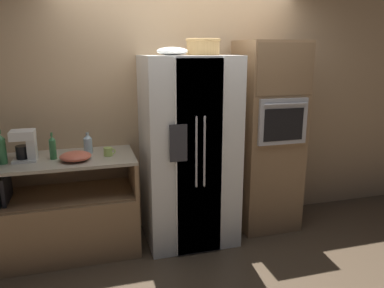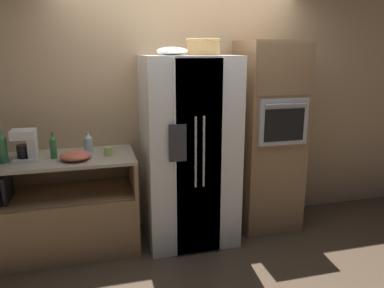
# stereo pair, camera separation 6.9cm
# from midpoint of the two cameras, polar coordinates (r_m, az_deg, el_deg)

# --- Properties ---
(ground_plane) EXTENTS (20.00, 20.00, 0.00)m
(ground_plane) POSITION_cam_midpoint_polar(r_m,az_deg,el_deg) (4.03, 0.60, -14.28)
(ground_plane) COLOR #4C3D2D
(wall_back) EXTENTS (12.00, 0.06, 2.80)m
(wall_back) POSITION_cam_midpoint_polar(r_m,az_deg,el_deg) (4.05, -1.20, 6.77)
(wall_back) COLOR tan
(wall_back) RESTS_ON ground_plane
(counter_left) EXTENTS (1.38, 0.68, 0.95)m
(counter_left) POSITION_cam_midpoint_polar(r_m,az_deg,el_deg) (3.88, -18.58, -10.53)
(counter_left) COLOR #93704C
(counter_left) RESTS_ON ground_plane
(refrigerator) EXTENTS (0.89, 0.79, 1.87)m
(refrigerator) POSITION_cam_midpoint_polar(r_m,az_deg,el_deg) (3.75, 0.04, -1.08)
(refrigerator) COLOR white
(refrigerator) RESTS_ON ground_plane
(wall_oven) EXTENTS (0.63, 0.67, 2.02)m
(wall_oven) POSITION_cam_midpoint_polar(r_m,az_deg,el_deg) (4.11, 11.98, 1.08)
(wall_oven) COLOR #93704C
(wall_oven) RESTS_ON ground_plane
(wicker_basket) EXTENTS (0.33, 0.33, 0.15)m
(wicker_basket) POSITION_cam_midpoint_polar(r_m,az_deg,el_deg) (3.68, 2.30, 14.66)
(wicker_basket) COLOR tan
(wicker_basket) RESTS_ON refrigerator
(fruit_bowl) EXTENTS (0.29, 0.29, 0.07)m
(fruit_bowl) POSITION_cam_midpoint_polar(r_m,az_deg,el_deg) (3.51, -2.46, 13.96)
(fruit_bowl) COLOR white
(fruit_bowl) RESTS_ON refrigerator
(bottle_tall) EXTENTS (0.08, 0.08, 0.31)m
(bottle_tall) POSITION_cam_midpoint_polar(r_m,az_deg,el_deg) (3.67, -26.50, -0.52)
(bottle_tall) COLOR #33723F
(bottle_tall) RESTS_ON counter_left
(bottle_short) EXTENTS (0.06, 0.06, 0.25)m
(bottle_short) POSITION_cam_midpoint_polar(r_m,az_deg,el_deg) (3.64, -19.89, -0.42)
(bottle_short) COLOR #33723F
(bottle_short) RESTS_ON counter_left
(bottle_wide) EXTENTS (0.08, 0.08, 0.20)m
(bottle_wide) POSITION_cam_midpoint_polar(r_m,az_deg,el_deg) (3.75, -14.99, 0.15)
(bottle_wide) COLOR silver
(bottle_wide) RESTS_ON counter_left
(mug) EXTENTS (0.11, 0.08, 0.08)m
(mug) POSITION_cam_midpoint_polar(r_m,az_deg,el_deg) (3.62, -12.09, -1.08)
(mug) COLOR #B2D166
(mug) RESTS_ON counter_left
(mixing_bowl) EXTENTS (0.28, 0.28, 0.08)m
(mixing_bowl) POSITION_cam_midpoint_polar(r_m,az_deg,el_deg) (3.55, -16.78, -1.69)
(mixing_bowl) COLOR #DB664C
(mixing_bowl) RESTS_ON counter_left
(coffee_maker) EXTENTS (0.21, 0.19, 0.28)m
(coffee_maker) POSITION_cam_midpoint_polar(r_m,az_deg,el_deg) (3.67, -23.35, 0.06)
(coffee_maker) COLOR white
(coffee_maker) RESTS_ON counter_left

